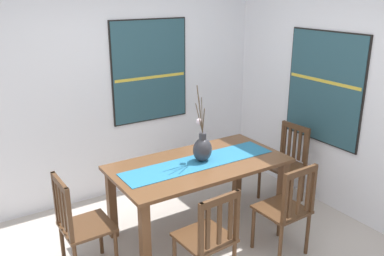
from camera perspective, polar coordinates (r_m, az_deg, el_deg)
The scene contains 11 objects.
wall_back at distance 4.97m, azimuth -9.80°, elevation 6.07°, with size 6.40×0.12×2.70m, color silver.
wall_side at distance 4.67m, azimuth 21.74°, elevation 4.21°, with size 0.12×6.40×2.70m, color silver.
dining_table at distance 4.17m, azimuth 0.98°, elevation -6.20°, with size 1.76×0.91×0.77m.
table_runner at distance 4.13m, azimuth 0.99°, elevation -4.72°, with size 1.62×0.36×0.01m, color #236B93.
centerpiece_vase at distance 4.11m, azimuth 1.43°, elevation -2.76°, with size 0.21×0.21×0.78m.
chair_0 at distance 3.51m, azimuth 2.26°, elevation -14.87°, with size 0.44×0.44×0.91m.
chair_1 at distance 3.77m, azimuth -15.21°, elevation -12.67°, with size 0.43×0.43×0.95m.
chair_2 at distance 5.00m, azimuth 12.83°, elevation -4.47°, with size 0.45×0.45×0.91m.
chair_3 at distance 3.99m, azimuth 12.87°, elevation -10.80°, with size 0.43×0.43×0.93m.
painting_on_back_wall at distance 5.03m, azimuth -5.85°, elevation 7.80°, with size 0.99×0.05×1.23m.
painting_on_side_wall at distance 4.84m, azimuth 17.77°, elevation 5.29°, with size 0.05×1.03×1.25m.
Camera 1 is at (-1.86, -2.63, 2.41)m, focal length 38.70 mm.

